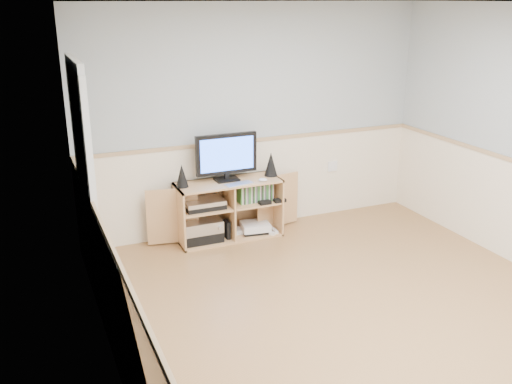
{
  "coord_description": "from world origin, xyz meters",
  "views": [
    {
      "loc": [
        -2.44,
        -3.5,
        2.53
      ],
      "look_at": [
        -0.44,
        1.2,
        0.79
      ],
      "focal_mm": 40.0,
      "sensor_mm": 36.0,
      "label": 1
    }
  ],
  "objects_px": {
    "media_cabinet": "(227,208)",
    "monitor": "(226,155)",
    "keyboard": "(239,184)",
    "game_consoles": "(254,228)"
  },
  "relations": [
    {
      "from": "monitor",
      "to": "game_consoles",
      "type": "bearing_deg",
      "value": -11.63
    },
    {
      "from": "keyboard",
      "to": "game_consoles",
      "type": "xyz_separation_m",
      "value": [
        0.23,
        0.13,
        -0.59
      ]
    },
    {
      "from": "keyboard",
      "to": "game_consoles",
      "type": "height_order",
      "value": "keyboard"
    },
    {
      "from": "media_cabinet",
      "to": "monitor",
      "type": "bearing_deg",
      "value": -90.0
    },
    {
      "from": "monitor",
      "to": "game_consoles",
      "type": "xyz_separation_m",
      "value": [
        0.29,
        -0.06,
        -0.86
      ]
    },
    {
      "from": "monitor",
      "to": "game_consoles",
      "type": "relative_size",
      "value": 1.49
    },
    {
      "from": "media_cabinet",
      "to": "game_consoles",
      "type": "relative_size",
      "value": 3.89
    },
    {
      "from": "keyboard",
      "to": "game_consoles",
      "type": "bearing_deg",
      "value": 19.26
    },
    {
      "from": "media_cabinet",
      "to": "monitor",
      "type": "relative_size",
      "value": 2.62
    },
    {
      "from": "media_cabinet",
      "to": "keyboard",
      "type": "relative_size",
      "value": 5.88
    }
  ]
}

